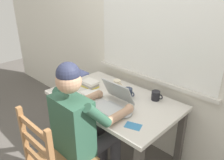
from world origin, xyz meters
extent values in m
plane|color=#56514C|center=(0.00, 0.00, 0.00)|extent=(8.00, 8.00, 0.00)
cube|color=silver|center=(0.00, 0.47, 1.30)|extent=(6.00, 0.04, 2.60)
cube|color=white|center=(0.12, 0.44, 1.32)|extent=(1.39, 0.01, 0.92)
cube|color=beige|center=(0.12, 0.44, 0.84)|extent=(1.45, 0.06, 0.04)
cube|color=beige|center=(0.00, 0.00, 0.70)|extent=(1.27, 0.77, 0.03)
cube|color=#4C4742|center=(-0.59, -0.34, 0.34)|extent=(0.06, 0.06, 0.69)
cube|color=#4C4742|center=(-0.59, 0.34, 0.34)|extent=(0.06, 0.06, 0.69)
cube|color=#4C4742|center=(0.59, 0.34, 0.34)|extent=(0.06, 0.06, 0.69)
cube|color=#2D5642|center=(0.10, -0.57, 0.73)|extent=(0.34, 0.20, 0.50)
sphere|color=tan|center=(0.10, -0.57, 1.12)|extent=(0.19, 0.19, 0.19)
sphere|color=#282D47|center=(0.10, -0.57, 1.17)|extent=(0.17, 0.17, 0.17)
cube|color=#282D47|center=(0.10, -0.48, 1.15)|extent=(0.13, 0.10, 0.01)
cylinder|color=#38383D|center=(0.01, -0.37, 0.48)|extent=(0.13, 0.40, 0.13)
cylinder|color=#38383D|center=(0.19, -0.37, 0.48)|extent=(0.13, 0.40, 0.13)
cylinder|color=#38383D|center=(0.01, -0.17, 0.24)|extent=(0.10, 0.10, 0.48)
cylinder|color=#38383D|center=(0.19, -0.17, 0.24)|extent=(0.10, 0.10, 0.48)
cylinder|color=#2D5642|center=(-0.10, -0.48, 0.87)|extent=(0.10, 0.25, 0.26)
cylinder|color=tan|center=(-0.10, -0.25, 0.77)|extent=(0.07, 0.28, 0.07)
sphere|color=tan|center=(-0.09, -0.11, 0.77)|extent=(0.08, 0.08, 0.08)
cylinder|color=#2D5642|center=(0.30, -0.48, 0.87)|extent=(0.10, 0.25, 0.26)
cylinder|color=tan|center=(0.30, -0.25, 0.77)|extent=(0.07, 0.28, 0.07)
sphere|color=tan|center=(0.29, -0.11, 0.77)|extent=(0.08, 0.08, 0.08)
cube|color=olive|center=(0.10, -0.69, 0.47)|extent=(0.42, 0.42, 0.02)
cube|color=olive|center=(-0.09, -0.50, 0.23)|extent=(0.04, 0.04, 0.46)
cube|color=olive|center=(-0.09, -0.88, 0.72)|extent=(0.04, 0.04, 0.48)
cube|color=olive|center=(0.10, -0.88, 0.60)|extent=(0.36, 0.02, 0.04)
cube|color=olive|center=(0.10, -0.88, 0.74)|extent=(0.36, 0.02, 0.04)
cube|color=olive|center=(0.10, -0.88, 0.88)|extent=(0.36, 0.02, 0.04)
cube|color=#ADAFB2|center=(0.08, -0.19, 0.73)|extent=(0.33, 0.23, 0.02)
cube|color=silver|center=(0.08, -0.19, 0.74)|extent=(0.29, 0.17, 0.00)
cube|color=#ADAFB2|center=(0.08, -0.03, 0.84)|extent=(0.33, 0.11, 0.20)
cube|color=silver|center=(0.08, -0.03, 0.84)|extent=(0.29, 0.09, 0.17)
ellipsoid|color=#ADAFB2|center=(0.31, -0.15, 0.74)|extent=(0.06, 0.10, 0.03)
cylinder|color=beige|center=(-0.13, 0.19, 0.77)|extent=(0.08, 0.08, 0.09)
torus|color=beige|center=(-0.08, 0.19, 0.77)|extent=(0.05, 0.01, 0.05)
cylinder|color=black|center=(0.31, 0.26, 0.77)|extent=(0.08, 0.08, 0.09)
torus|color=black|center=(0.37, 0.26, 0.77)|extent=(0.05, 0.01, 0.05)
cylinder|color=#2D384C|center=(0.09, 0.11, 0.77)|extent=(0.08, 0.08, 0.10)
torus|color=#2D384C|center=(0.14, 0.11, 0.77)|extent=(0.05, 0.01, 0.05)
cube|color=gold|center=(-0.36, 0.01, 0.73)|extent=(0.19, 0.13, 0.02)
cube|color=gray|center=(-0.37, 0.01, 0.75)|extent=(0.19, 0.12, 0.02)
cube|color=white|center=(-0.36, 0.01, 0.78)|extent=(0.17, 0.13, 0.03)
cube|color=white|center=(-0.22, -0.09, 0.73)|extent=(0.21, 0.17, 0.01)
cube|color=white|center=(-0.13, -0.12, 0.73)|extent=(0.30, 0.27, 0.02)
cube|color=teal|center=(0.43, -0.22, 0.72)|extent=(0.15, 0.13, 0.00)
camera|label=1|loc=(1.33, -1.39, 1.77)|focal=35.69mm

